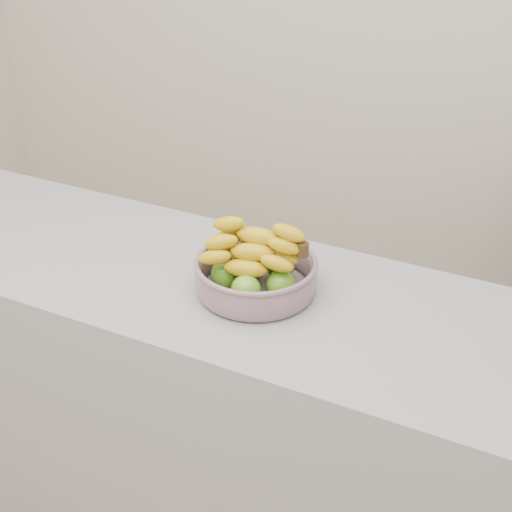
# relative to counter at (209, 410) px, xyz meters

# --- Properties ---
(counter) EXTENTS (2.00, 0.60, 0.90)m
(counter) POSITION_rel_counter_xyz_m (0.00, 0.00, 0.00)
(counter) COLOR #97979E
(counter) RESTS_ON ground
(fruit_bowl) EXTENTS (0.30, 0.30, 0.18)m
(fruit_bowl) POSITION_rel_counter_xyz_m (0.15, -0.00, 0.51)
(fruit_bowl) COLOR #8895A3
(fruit_bowl) RESTS_ON counter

